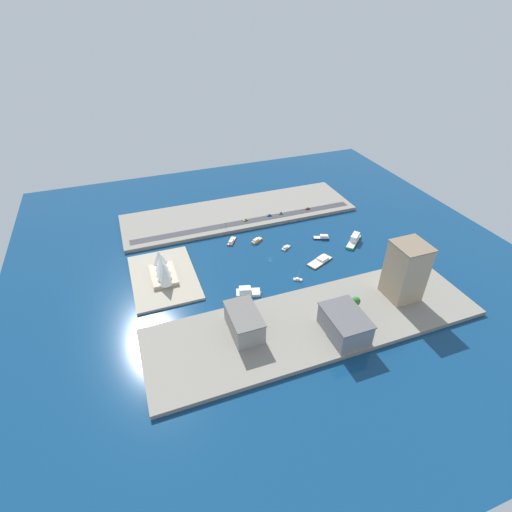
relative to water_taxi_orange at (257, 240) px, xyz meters
The scene contains 23 objects.
ground_plane 29.29m from the water_taxi_orange, behind, with size 440.00×440.00×0.00m, color navy.
quay_west 115.53m from the water_taxi_orange, behind, with size 70.00×240.00×3.31m, color gray.
quay_east 57.09m from the water_taxi_orange, ahead, with size 70.00×240.00×3.31m, color gray.
peninsula_point 94.47m from the water_taxi_orange, 105.52° to the left, with size 76.07×51.09×2.00m, color #A89E89.
road_strip 33.93m from the water_taxi_orange, ahead, with size 9.01×228.00×0.15m, color #38383D.
water_taxi_orange is the anchor object (origin of this frame).
patrol_launch_navy 62.30m from the water_taxi_orange, 105.27° to the right, with size 10.11×15.77×3.80m.
sailboat_small_white 67.02m from the water_taxi_orange, behind, with size 6.03×7.79×11.17m.
yacht_sleek_gray 28.94m from the water_taxi_orange, 134.13° to the right, with size 8.62×10.42×2.84m.
ferry_green_doubledeck 90.98m from the water_taxi_orange, 110.98° to the right, with size 22.68×24.54×7.59m.
ferry_white_commuter 75.60m from the water_taxi_orange, 153.86° to the left, with size 13.50×20.74×6.19m.
barge_flat_brown 63.95m from the water_taxi_orange, 140.43° to the right, with size 18.53×26.36×2.98m.
tugboat_red 23.68m from the water_taxi_orange, 71.66° to the left, with size 15.12×12.21×3.44m.
apartment_midrise_tan 137.06m from the water_taxi_orange, 146.61° to the right, with size 24.40×23.71×45.30m.
warehouse_low_gray 133.37m from the water_taxi_orange, behind, with size 34.33×24.37×16.61m.
carpark_squat_concrete 118.44m from the water_taxi_orange, 155.41° to the left, with size 33.30×19.72×16.45m.
sedan_silver 54.30m from the water_taxi_orange, 47.72° to the right, with size 1.98×4.64×1.65m.
pickup_red 79.47m from the water_taxi_orange, 63.05° to the right, with size 2.09×5.21×1.55m.
taxi_yellow_cab 36.00m from the water_taxi_orange, ahead, with size 2.01×4.81×1.40m.
hatchback_blue 45.78m from the water_taxi_orange, 36.73° to the right, with size 1.97×4.77×1.54m.
traffic_light_waterfront 35.88m from the water_taxi_orange, 37.85° to the left, with size 0.36×0.36×6.50m.
opera_landmark 94.85m from the water_taxi_orange, 105.53° to the left, with size 43.82×20.12×20.17m.
park_tree_cluster 120.26m from the water_taxi_orange, 166.14° to the right, with size 17.11×22.13×9.34m.
Camera 1 is at (-255.51, 107.82, 195.34)m, focal length 26.97 mm.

